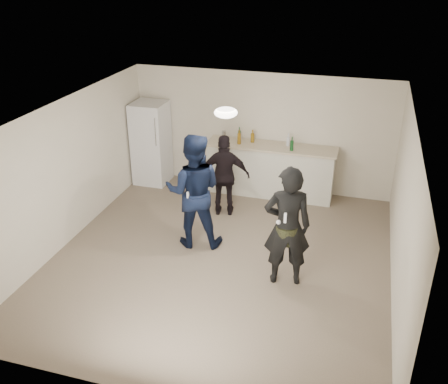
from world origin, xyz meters
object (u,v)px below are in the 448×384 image
(counter, at_px, (270,171))
(woman, at_px, (287,227))
(man, at_px, (194,191))
(spectator, at_px, (225,176))
(fridge, at_px, (151,143))
(shaker, at_px, (224,135))

(counter, height_order, woman, woman)
(counter, bearing_deg, man, -110.65)
(woman, relative_size, spectator, 1.20)
(man, bearing_deg, spectator, -111.64)
(fridge, distance_m, man, 2.85)
(woman, bearing_deg, spectator, -65.24)
(shaker, relative_size, spectator, 0.11)
(fridge, distance_m, shaker, 1.62)
(shaker, height_order, woman, woman)
(man, bearing_deg, shaker, -97.85)
(fridge, xyz_separation_m, man, (1.77, -2.23, 0.11))
(counter, xyz_separation_m, spectator, (-0.67, -1.10, 0.28))
(man, xyz_separation_m, woman, (1.71, -0.69, -0.04))
(fridge, bearing_deg, man, -51.55)
(counter, relative_size, man, 1.29)
(shaker, distance_m, woman, 3.66)
(counter, distance_m, man, 2.50)
(man, bearing_deg, counter, -122.79)
(shaker, height_order, spectator, spectator)
(man, distance_m, spectator, 1.23)
(fridge, bearing_deg, woman, -39.92)
(man, height_order, woman, man)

